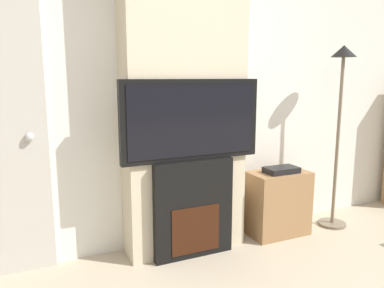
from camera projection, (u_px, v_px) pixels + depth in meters
The scene contains 6 objects.
wall_back at pixel (175, 82), 3.03m from camera, with size 6.00×0.06×2.70m.
chimney_breast at pixel (184, 82), 2.87m from camera, with size 0.96×0.30×2.70m.
fireplace at pixel (192, 208), 2.91m from camera, with size 0.64×0.15×0.77m.
television at pixel (192, 120), 2.78m from camera, with size 1.10×0.07×0.60m.
floor_lamp at pixel (340, 106), 3.36m from camera, with size 0.25×0.25×1.66m.
media_stand at pixel (278, 202), 3.32m from camera, with size 0.53×0.31×0.62m.
Camera 1 is at (-1.15, -0.82, 1.39)m, focal length 35.00 mm.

